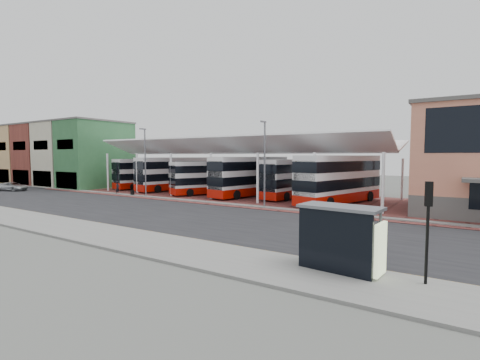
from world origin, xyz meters
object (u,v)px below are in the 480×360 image
(bus_2, at_px, (210,178))
(bus_4, at_px, (293,179))
(bus_5, at_px, (339,180))
(pedestrian, at_px, (118,188))
(bus_1, at_px, (174,174))
(silver_car, at_px, (12,186))
(traffic_signal_west, at_px, (428,216))
(bus_shelter, at_px, (344,232))
(bus_0, at_px, (149,174))
(bus_3, at_px, (250,177))

(bus_2, relative_size, bus_4, 0.91)
(bus_5, distance_m, pedestrian, 26.86)
(bus_1, bearing_deg, silver_car, -135.43)
(traffic_signal_west, bearing_deg, bus_shelter, 173.58)
(bus_2, xyz_separation_m, bus_5, (16.40, 0.20, 0.38))
(bus_4, height_order, silver_car, bus_4)
(pedestrian, bearing_deg, traffic_signal_west, -130.94)
(bus_0, distance_m, bus_5, 29.15)
(silver_car, relative_size, bus_shelter, 1.23)
(bus_0, distance_m, bus_3, 18.12)
(bus_3, bearing_deg, bus_0, -171.32)
(bus_1, relative_size, bus_4, 1.05)
(bus_0, distance_m, bus_1, 5.52)
(traffic_signal_west, bearing_deg, silver_car, 156.27)
(bus_0, bearing_deg, bus_5, 7.84)
(bus_2, height_order, silver_car, bus_2)
(bus_2, relative_size, bus_3, 0.85)
(bus_1, xyz_separation_m, traffic_signal_west, (33.04, -21.59, 0.34))
(bus_3, distance_m, bus_5, 11.03)
(bus_3, distance_m, bus_shelter, 27.87)
(traffic_signal_west, bearing_deg, bus_4, 110.34)
(bus_0, distance_m, pedestrian, 8.84)
(bus_1, xyz_separation_m, bus_shelter, (30.11, -21.96, -0.53))
(bus_4, bearing_deg, bus_shelter, -54.17)
(silver_car, bearing_deg, bus_4, -87.57)
(bus_4, bearing_deg, bus_3, -155.69)
(bus_2, xyz_separation_m, bus_shelter, (22.89, -20.76, -0.28))
(bus_0, xyz_separation_m, bus_4, (23.09, 0.75, 0.02))
(bus_shelter, bearing_deg, silver_car, 174.61)
(bus_shelter, distance_m, traffic_signal_west, 3.09)
(bus_shelter, relative_size, traffic_signal_west, 0.91)
(bus_2, distance_m, bus_shelter, 30.90)
(bus_5, bearing_deg, bus_1, -167.45)
(bus_3, relative_size, bus_5, 0.97)
(bus_2, bearing_deg, bus_shelter, -15.97)
(bus_1, height_order, bus_2, bus_1)
(pedestrian, bearing_deg, bus_0, 1.59)
(bus_0, bearing_deg, bus_shelter, -21.47)
(bus_5, xyz_separation_m, traffic_signal_west, (9.43, -20.57, 0.21))
(bus_3, relative_size, silver_car, 2.74)
(bus_4, xyz_separation_m, pedestrian, (-19.95, -8.90, -1.36))
(silver_car, distance_m, traffic_signal_west, 52.61)
(pedestrian, height_order, traffic_signal_west, traffic_signal_west)
(silver_car, height_order, bus_shelter, bus_shelter)
(bus_5, relative_size, bus_shelter, 3.47)
(traffic_signal_west, bearing_deg, pedestrian, 144.77)
(bus_2, height_order, pedestrian, bus_2)
(bus_3, bearing_deg, pedestrian, -142.63)
(bus_2, bearing_deg, bus_3, 35.96)
(bus_0, bearing_deg, bus_2, 3.21)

